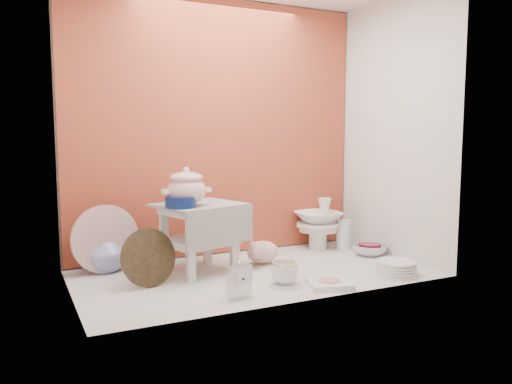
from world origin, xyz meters
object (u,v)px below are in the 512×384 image
plush_pig (263,252)px  porcelain_tower (318,223)px  step_stool (200,238)px  mantel_clock (239,280)px  blue_white_vase (106,250)px  gold_rim_teacup (285,273)px  floral_platter (105,239)px  soup_tureen (187,186)px  crystal_bowl (370,250)px  dinner_plate_stack (396,268)px

plush_pig → porcelain_tower: bearing=0.6°
step_stool → mantel_clock: (0.01, -0.49, -0.10)m
blue_white_vase → gold_rim_teacup: blue_white_vase is taller
step_stool → floral_platter: 0.48m
gold_rim_teacup → porcelain_tower: 0.84m
gold_rim_teacup → mantel_clock: bearing=-164.5°
soup_tureen → crystal_bowl: soup_tureen is taller
floral_platter → plush_pig: bearing=-13.4°
mantel_clock → porcelain_tower: (0.84, 0.68, 0.08)m
mantel_clock → plush_pig: size_ratio=0.71×
dinner_plate_stack → crystal_bowl: (0.15, 0.41, -0.01)m
soup_tureen → dinner_plate_stack: size_ratio=1.11×
porcelain_tower → soup_tureen: bearing=-165.6°
step_stool → porcelain_tower: bearing=-4.8°
soup_tureen → gold_rim_teacup: soup_tureen is taller
blue_white_vase → porcelain_tower: size_ratio=0.70×
gold_rim_teacup → porcelain_tower: porcelain_tower is taller
step_stool → dinner_plate_stack: step_stool is taller
soup_tureen → dinner_plate_stack: 1.14m
floral_platter → mantel_clock: bearing=-56.1°
plush_pig → crystal_bowl: size_ratio=1.15×
blue_white_vase → dinner_plate_stack: bearing=-28.8°
step_stool → blue_white_vase: bearing=136.7°
floral_platter → blue_white_vase: 0.08m
plush_pig → dinner_plate_stack: (0.51, -0.50, -0.03)m
step_stool → porcelain_tower: 0.87m
dinner_plate_stack → crystal_bowl: 0.44m
blue_white_vase → plush_pig: blue_white_vase is taller
mantel_clock → soup_tureen: bearing=90.5°
porcelain_tower → floral_platter: bearing=-179.9°
mantel_clock → crystal_bowl: 1.10m
soup_tureen → porcelain_tower: 1.01m
soup_tureen → porcelain_tower: (0.94, 0.24, -0.30)m
floral_platter → plush_pig: size_ratio=1.53×
soup_tureen → dinner_plate_stack: soup_tureen is taller
crystal_bowl → porcelain_tower: size_ratio=0.63×
step_stool → blue_white_vase: 0.50m
floral_platter → gold_rim_teacup: (0.72, -0.60, -0.12)m
step_stool → mantel_clock: bearing=-106.3°
floral_platter → dinner_plate_stack: 1.50m
soup_tureen → mantel_clock: soup_tureen is taller
floral_platter → crystal_bowl: (1.48, -0.29, -0.15)m
soup_tureen → plush_pig: bearing=5.6°
floral_platter → crystal_bowl: size_ratio=1.76×
floral_platter → crystal_bowl: floral_platter is taller
dinner_plate_stack → crystal_bowl: dinner_plate_stack is taller
dinner_plate_stack → crystal_bowl: size_ratio=1.06×
mantel_clock → gold_rim_teacup: mantel_clock is taller
soup_tureen → dinner_plate_stack: bearing=-25.3°
gold_rim_teacup → step_stool: bearing=123.4°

